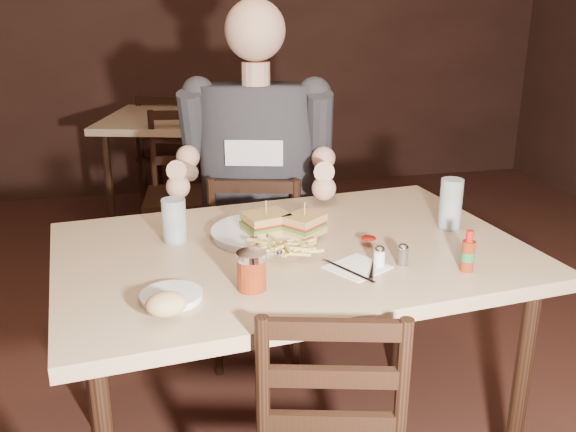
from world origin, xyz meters
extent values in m
plane|color=#38211A|center=(0.00, 3.50, 1.40)|extent=(6.00, 0.00, 6.00)
cube|color=tan|center=(0.25, 0.30, 0.75)|extent=(1.41, 1.02, 0.04)
cylinder|color=black|center=(-0.36, 0.59, 0.36)|extent=(0.05, 0.05, 0.73)
cylinder|color=black|center=(0.86, 0.01, 0.36)|extent=(0.05, 0.05, 0.73)
cylinder|color=black|center=(0.79, 0.71, 0.36)|extent=(0.05, 0.05, 0.73)
cube|color=tan|center=(0.04, 2.47, 0.75)|extent=(0.99, 0.99, 0.04)
cylinder|color=black|center=(-0.36, 2.26, 0.36)|extent=(0.04, 0.04, 0.73)
cylinder|color=black|center=(-0.18, 2.87, 0.36)|extent=(0.04, 0.04, 0.73)
cylinder|color=black|center=(0.26, 2.08, 0.36)|extent=(0.04, 0.04, 0.73)
cylinder|color=black|center=(0.44, 2.69, 0.36)|extent=(0.04, 0.04, 0.73)
cylinder|color=white|center=(0.19, 0.41, 0.78)|extent=(0.34, 0.34, 0.02)
ellipsoid|color=maroon|center=(0.48, 0.26, 0.79)|extent=(0.05, 0.05, 0.01)
cylinder|color=silver|center=(-0.07, 0.42, 0.84)|extent=(0.08, 0.08, 0.13)
cylinder|color=silver|center=(0.77, 0.35, 0.85)|extent=(0.08, 0.08, 0.16)
cube|color=white|center=(0.39, 0.12, 0.77)|extent=(0.19, 0.19, 0.00)
cube|color=silver|center=(0.36, 0.09, 0.78)|extent=(0.09, 0.17, 0.00)
cube|color=silver|center=(0.43, 0.10, 0.78)|extent=(0.08, 0.15, 0.01)
cylinder|color=white|center=(-0.11, 0.04, 0.78)|extent=(0.16, 0.16, 0.01)
ellipsoid|color=tan|center=(-0.12, -0.06, 0.81)|extent=(0.10, 0.09, 0.06)
camera|label=1|loc=(-0.14, -1.38, 1.47)|focal=40.00mm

